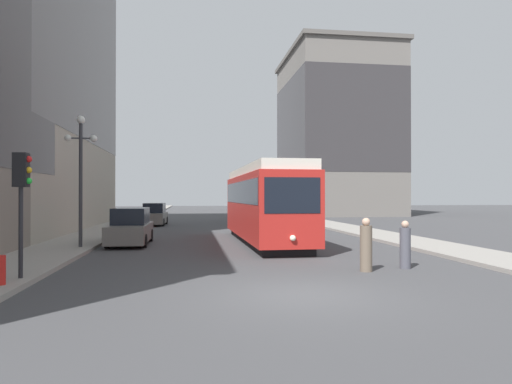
% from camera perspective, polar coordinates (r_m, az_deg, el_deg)
% --- Properties ---
extents(ground_plane, '(200.00, 200.00, 0.00)m').
position_cam_1_polar(ground_plane, '(11.59, 5.94, -12.55)').
color(ground_plane, '#424244').
extents(sidewalk_left, '(2.93, 120.00, 0.15)m').
position_cam_1_polar(sidewalk_left, '(51.37, -14.50, -3.08)').
color(sidewalk_left, gray).
rests_on(sidewalk_left, ground).
extents(sidewalk_right, '(2.93, 120.00, 0.15)m').
position_cam_1_polar(sidewalk_right, '(52.27, 4.32, -3.05)').
color(sidewalk_right, gray).
rests_on(sidewalk_right, ground).
extents(streetcar, '(2.86, 12.44, 3.89)m').
position_cam_1_polar(streetcar, '(23.75, 1.03, -1.25)').
color(streetcar, black).
rests_on(streetcar, ground).
extents(transit_bus, '(2.97, 11.43, 3.45)m').
position_cam_1_polar(transit_bus, '(41.20, 2.07, -1.14)').
color(transit_bus, black).
rests_on(transit_bus, ground).
extents(parked_car_left_near, '(2.02, 4.89, 1.82)m').
position_cam_1_polar(parked_car_left_near, '(38.97, -12.45, -2.78)').
color(parked_car_left_near, black).
rests_on(parked_car_left_near, ground).
extents(parked_car_left_mid, '(1.92, 4.99, 1.82)m').
position_cam_1_polar(parked_car_left_mid, '(23.82, -15.25, -4.26)').
color(parked_car_left_mid, black).
rests_on(parked_car_left_mid, ground).
extents(pedestrian_crossing_near, '(0.39, 0.39, 1.72)m').
position_cam_1_polar(pedestrian_crossing_near, '(15.26, 13.46, -6.57)').
color(pedestrian_crossing_near, '#6B5B4C').
rests_on(pedestrian_crossing_near, ground).
extents(pedestrian_crossing_far, '(0.36, 0.36, 1.60)m').
position_cam_1_polar(pedestrian_crossing_far, '(16.23, 17.97, -6.40)').
color(pedestrian_crossing_far, '#4C4C56').
rests_on(pedestrian_crossing_far, ground).
extents(traffic_light_near_left, '(0.47, 0.36, 3.47)m').
position_cam_1_polar(traffic_light_near_left, '(14.33, -27.00, 1.13)').
color(traffic_light_near_left, '#232328').
rests_on(traffic_light_near_left, sidewalk_left).
extents(lamp_post_left_near, '(1.41, 0.36, 5.85)m').
position_cam_1_polar(lamp_post_left_near, '(22.02, -20.86, 3.57)').
color(lamp_post_left_near, '#333338').
rests_on(lamp_post_left_near, sidewalk_left).
extents(fire_hydrant, '(0.26, 0.26, 0.75)m').
position_cam_1_polar(fire_hydrant, '(13.60, -29.08, -8.45)').
color(fire_hydrant, red).
rests_on(fire_hydrant, sidewalk_left).
extents(building_right_corner, '(13.09, 17.48, 21.06)m').
position_cam_1_polar(building_right_corner, '(62.04, 9.84, 7.32)').
color(building_right_corner, slate).
rests_on(building_right_corner, ground).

